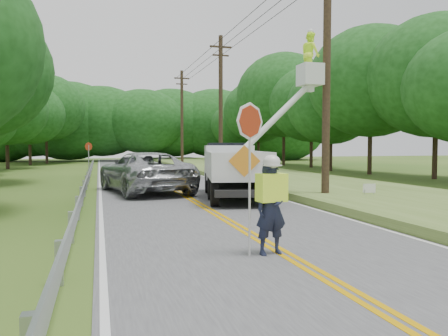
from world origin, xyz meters
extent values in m
plane|color=#2A4F15|center=(0.00, 0.00, 0.00)|extent=(140.00, 140.00, 0.00)
cube|color=#464648|center=(0.00, 14.00, 0.01)|extent=(7.20, 96.00, 0.02)
cube|color=#D69700|center=(-0.10, 14.00, 0.02)|extent=(0.12, 96.00, 0.00)
cube|color=#D69700|center=(0.10, 14.00, 0.02)|extent=(0.12, 96.00, 0.00)
cube|color=silver|center=(-3.45, 14.00, 0.02)|extent=(0.12, 96.00, 0.00)
cube|color=silver|center=(3.45, 14.00, 0.02)|extent=(0.12, 96.00, 0.00)
cube|color=#9FA2A8|center=(-4.10, 1.00, 0.35)|extent=(0.12, 0.14, 0.70)
cube|color=#9FA2A8|center=(-4.10, 4.00, 0.35)|extent=(0.12, 0.14, 0.70)
cube|color=#9FA2A8|center=(-4.10, 7.00, 0.35)|extent=(0.12, 0.14, 0.70)
cube|color=#9FA2A8|center=(-4.10, 10.00, 0.35)|extent=(0.12, 0.14, 0.70)
cube|color=#9FA2A8|center=(-4.10, 13.00, 0.35)|extent=(0.12, 0.14, 0.70)
cube|color=#9FA2A8|center=(-4.10, 16.00, 0.35)|extent=(0.12, 0.14, 0.70)
cube|color=#9FA2A8|center=(-4.10, 19.00, 0.35)|extent=(0.12, 0.14, 0.70)
cube|color=#9FA2A8|center=(-4.10, 22.00, 0.35)|extent=(0.12, 0.14, 0.70)
cube|color=#9FA2A8|center=(-4.10, 25.00, 0.35)|extent=(0.12, 0.14, 0.70)
cube|color=#9FA2A8|center=(-4.10, 28.00, 0.35)|extent=(0.12, 0.14, 0.70)
cube|color=#9FA2A8|center=(-4.10, 31.00, 0.35)|extent=(0.12, 0.14, 0.70)
cube|color=#9FA2A8|center=(-4.10, 34.00, 0.35)|extent=(0.12, 0.14, 0.70)
cube|color=#9FA2A8|center=(-4.10, 37.00, 0.35)|extent=(0.12, 0.14, 0.70)
cube|color=#9FA2A8|center=(-4.00, 15.00, 0.60)|extent=(0.05, 48.00, 0.34)
cylinder|color=black|center=(5.00, 9.00, 5.00)|extent=(0.30, 0.30, 10.00)
cylinder|color=black|center=(5.00, 24.00, 5.00)|extent=(0.30, 0.30, 10.00)
cube|color=black|center=(5.00, 24.00, 9.20)|extent=(1.60, 0.12, 0.12)
cube|color=black|center=(5.00, 24.00, 8.60)|extent=(1.20, 0.10, 0.10)
cylinder|color=black|center=(5.00, 39.00, 5.00)|extent=(0.30, 0.30, 10.00)
cube|color=black|center=(5.00, 39.00, 9.20)|extent=(1.60, 0.12, 0.12)
cube|color=black|center=(5.00, 39.00, 8.60)|extent=(1.20, 0.10, 0.10)
cylinder|color=black|center=(4.30, 17.50, 9.10)|extent=(0.03, 43.00, 0.03)
cylinder|color=black|center=(5.00, 17.50, 9.10)|extent=(0.03, 43.00, 0.03)
cylinder|color=black|center=(5.70, 17.50, 9.10)|extent=(0.03, 43.00, 0.03)
cube|color=#4D6828|center=(7.10, 14.00, 0.15)|extent=(7.00, 96.00, 0.30)
cylinder|color=#332319|center=(-11.50, 37.28, 1.56)|extent=(0.32, 0.32, 3.12)
ellipsoid|color=#154012|center=(-11.50, 37.28, 5.38)|extent=(7.29, 7.29, 6.42)
cylinder|color=#332319|center=(-10.67, 44.98, 1.61)|extent=(0.32, 0.32, 3.21)
ellipsoid|color=#154012|center=(-10.67, 44.98, 5.53)|extent=(7.49, 7.49, 6.59)
cylinder|color=#332319|center=(-9.41, 48.92, 1.92)|extent=(0.32, 0.32, 3.84)
ellipsoid|color=#154012|center=(-9.41, 48.92, 6.61)|extent=(8.96, 8.96, 7.88)
cylinder|color=#332319|center=(17.17, 16.67, 1.90)|extent=(0.32, 0.32, 3.80)
ellipsoid|color=#154012|center=(17.17, 16.67, 6.54)|extent=(8.86, 8.86, 7.79)
cylinder|color=#332319|center=(15.83, 21.63, 1.99)|extent=(0.32, 0.32, 3.97)
ellipsoid|color=#154012|center=(15.83, 21.63, 6.84)|extent=(9.26, 9.26, 8.15)
cylinder|color=#332319|center=(15.50, 26.69, 1.61)|extent=(0.32, 0.32, 3.23)
ellipsoid|color=#154012|center=(15.50, 26.69, 5.56)|extent=(7.53, 7.53, 6.63)
cylinder|color=#332319|center=(16.44, 31.96, 1.79)|extent=(0.32, 0.32, 3.58)
ellipsoid|color=#154012|center=(16.44, 31.96, 6.17)|extent=(8.35, 8.35, 7.35)
cylinder|color=#332319|center=(15.74, 36.93, 2.20)|extent=(0.32, 0.32, 4.39)
ellipsoid|color=#154012|center=(15.74, 36.93, 7.56)|extent=(10.24, 10.24, 9.02)
cylinder|color=#332319|center=(15.03, 42.68, 1.82)|extent=(0.32, 0.32, 3.64)
ellipsoid|color=#154012|center=(15.03, 42.68, 6.26)|extent=(8.49, 8.49, 7.47)
cylinder|color=#332319|center=(13.83, 47.87, 1.40)|extent=(0.32, 0.32, 2.81)
ellipsoid|color=#154012|center=(13.83, 47.87, 4.84)|extent=(6.55, 6.55, 5.77)
ellipsoid|color=#154012|center=(-12.14, 57.28, 5.50)|extent=(13.00, 9.75, 9.75)
ellipsoid|color=#154012|center=(-7.32, 56.41, 5.50)|extent=(14.25, 10.69, 10.69)
ellipsoid|color=#154012|center=(-2.99, 56.15, 5.50)|extent=(12.96, 9.72, 9.72)
ellipsoid|color=#154012|center=(2.46, 54.40, 5.50)|extent=(11.73, 8.79, 8.79)
ellipsoid|color=#154012|center=(7.06, 57.79, 5.50)|extent=(13.48, 10.11, 10.11)
ellipsoid|color=#154012|center=(13.51, 56.98, 5.50)|extent=(13.72, 10.29, 10.29)
ellipsoid|color=#154012|center=(17.44, 56.09, 5.50)|extent=(13.35, 10.01, 10.01)
ellipsoid|color=#154012|center=(22.13, 54.07, 5.50)|extent=(16.27, 12.21, 12.21)
imported|color=#191E33|center=(-0.26, 1.78, 0.92)|extent=(0.70, 0.50, 1.81)
cube|color=#D1FF31|center=(-0.26, 1.78, 1.34)|extent=(0.59, 0.39, 0.55)
ellipsoid|color=silver|center=(-0.26, 1.78, 1.84)|extent=(0.34, 0.34, 0.27)
cylinder|color=#B7B7B7|center=(-0.72, 1.78, 1.29)|extent=(0.04, 0.04, 2.53)
cylinder|color=#9D2C12|center=(-0.72, 1.78, 2.61)|extent=(0.65, 0.37, 0.72)
cylinder|color=black|center=(0.39, 8.50, 0.48)|extent=(0.46, 0.95, 0.91)
cylinder|color=black|center=(2.25, 8.13, 0.48)|extent=(0.46, 0.95, 0.91)
cylinder|color=black|center=(0.76, 10.36, 0.48)|extent=(0.46, 0.95, 0.91)
cylinder|color=black|center=(2.62, 9.99, 0.48)|extent=(0.46, 0.95, 0.91)
cylinder|color=black|center=(1.22, 12.69, 0.48)|extent=(0.46, 0.95, 0.91)
cylinder|color=black|center=(3.08, 12.32, 0.48)|extent=(0.46, 0.95, 0.91)
cube|color=black|center=(1.75, 10.46, 0.54)|extent=(3.14, 6.35, 0.24)
cube|color=silver|center=(1.62, 9.80, 1.02)|extent=(2.99, 4.71, 0.21)
cube|color=silver|center=(0.56, 10.01, 1.49)|extent=(0.91, 4.29, 0.85)
cube|color=silver|center=(2.67, 9.59, 1.49)|extent=(0.91, 4.29, 0.85)
cube|color=silver|center=(1.19, 7.68, 1.49)|extent=(2.15, 0.48, 0.85)
cube|color=silver|center=(2.25, 12.97, 1.30)|extent=(2.45, 2.19, 1.71)
cube|color=black|center=(2.28, 13.16, 1.92)|extent=(2.10, 1.58, 0.71)
cube|color=silver|center=(1.41, 8.78, 1.49)|extent=(1.00, 1.00, 0.76)
cube|color=silver|center=(4.30, 9.00, 4.84)|extent=(0.81, 0.81, 0.81)
imported|color=#D1FF31|center=(4.30, 9.00, 5.62)|extent=(0.62, 0.80, 1.65)
cube|color=orange|center=(1.18, 7.62, 1.63)|extent=(1.06, 0.25, 1.07)
imported|color=#A6A9AC|center=(-1.50, 13.95, 0.94)|extent=(4.28, 7.07, 1.84)
imported|color=#3C4044|center=(-1.43, 22.71, 0.74)|extent=(2.47, 5.12, 1.44)
cylinder|color=#9FA2A8|center=(-4.06, 20.87, 1.10)|extent=(0.06, 0.06, 2.19)
cylinder|color=#9D2C12|center=(-4.06, 20.87, 2.09)|extent=(0.43, 0.29, 0.50)
cube|color=white|center=(6.36, 8.09, 0.53)|extent=(0.48, 0.13, 0.34)
cylinder|color=#9FA2A8|center=(6.16, 8.09, 0.24)|extent=(0.02, 0.02, 0.48)
cylinder|color=#9FA2A8|center=(6.55, 8.09, 0.24)|extent=(0.02, 0.02, 0.48)
camera|label=1|loc=(-3.49, -5.98, 2.15)|focal=34.53mm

